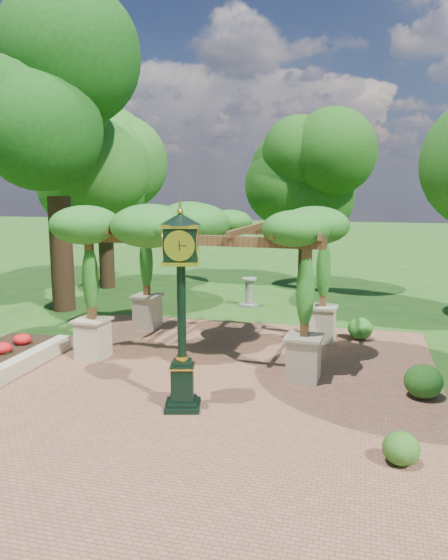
# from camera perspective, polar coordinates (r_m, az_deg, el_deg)

# --- Properties ---
(ground) EXTENTS (120.00, 120.00, 0.00)m
(ground) POSITION_cam_1_polar(r_m,az_deg,el_deg) (11.21, -3.25, -13.30)
(ground) COLOR #1E4714
(ground) RESTS_ON ground
(brick_plaza) EXTENTS (10.00, 12.00, 0.04)m
(brick_plaza) POSITION_cam_1_polar(r_m,az_deg,el_deg) (12.09, -1.80, -11.42)
(brick_plaza) COLOR brown
(brick_plaza) RESTS_ON ground
(border_wall) EXTENTS (0.35, 5.00, 0.40)m
(border_wall) POSITION_cam_1_polar(r_m,az_deg,el_deg) (13.57, -21.67, -8.93)
(border_wall) COLOR #C6B793
(border_wall) RESTS_ON ground
(pedestal_clock) EXTENTS (0.94, 0.94, 3.94)m
(pedestal_clock) POSITION_cam_1_polar(r_m,az_deg,el_deg) (10.49, -4.48, -1.41)
(pedestal_clock) COLOR black
(pedestal_clock) RESTS_ON brick_plaza
(pergola) EXTENTS (6.46, 4.26, 3.95)m
(pergola) POSITION_cam_1_polar(r_m,az_deg,el_deg) (14.28, -1.18, 5.14)
(pergola) COLOR #BAAF8A
(pergola) RESTS_ON brick_plaza
(sundial) EXTENTS (0.73, 0.73, 1.06)m
(sundial) POSITION_cam_1_polar(r_m,az_deg,el_deg) (20.14, 2.64, -1.47)
(sundial) COLOR gray
(sundial) RESTS_ON ground
(shrub_front) EXTENTS (0.65, 0.65, 0.53)m
(shrub_front) POSITION_cam_1_polar(r_m,az_deg,el_deg) (9.45, 18.02, -16.38)
(shrub_front) COLOR #275718
(shrub_front) RESTS_ON brick_plaza
(shrub_mid) EXTENTS (0.87, 0.87, 0.71)m
(shrub_mid) POSITION_cam_1_polar(r_m,az_deg,el_deg) (12.23, 20.11, -9.91)
(shrub_mid) COLOR #1E4D15
(shrub_mid) RESTS_ON brick_plaza
(shrub_back) EXTENTS (0.90, 0.90, 0.63)m
(shrub_back) POSITION_cam_1_polar(r_m,az_deg,el_deg) (16.20, 14.06, -4.95)
(shrub_back) COLOR #235F1B
(shrub_back) RESTS_ON brick_plaza
(tree_west_near) EXTENTS (4.38, 4.38, 10.43)m
(tree_west_near) POSITION_cam_1_polar(r_m,az_deg,el_deg) (20.18, -17.34, 17.15)
(tree_west_near) COLOR #342114
(tree_west_near) RESTS_ON ground
(tree_west_far) EXTENTS (4.36, 4.36, 7.54)m
(tree_west_far) POSITION_cam_1_polar(r_m,az_deg,el_deg) (24.12, -12.50, 11.43)
(tree_west_far) COLOR #302013
(tree_west_far) RESTS_ON ground
(tree_north) EXTENTS (3.77, 3.77, 6.88)m
(tree_north) POSITION_cam_1_polar(r_m,az_deg,el_deg) (23.48, 8.69, 10.46)
(tree_north) COLOR #301D13
(tree_north) RESTS_ON ground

